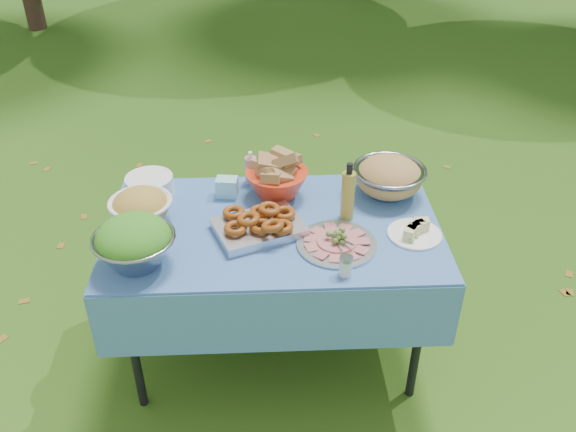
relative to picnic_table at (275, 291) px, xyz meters
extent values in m
plane|color=#153309|center=(0.00, 0.00, -0.38)|extent=(80.00, 80.00, 0.00)
cube|color=#81B4F7|center=(0.00, 0.00, 0.00)|extent=(1.46, 0.86, 0.76)
cylinder|color=white|center=(-0.58, 0.31, 0.42)|extent=(0.26, 0.26, 0.08)
cube|color=#9CE8F1|center=(-0.21, 0.26, 0.43)|extent=(0.11, 0.08, 0.09)
cylinder|color=#D2818A|center=(-0.10, 0.38, 0.46)|extent=(0.07, 0.07, 0.17)
cube|color=silver|center=(-0.07, -0.05, 0.42)|extent=(0.44, 0.38, 0.09)
cylinder|color=silver|center=(0.26, -0.15, 0.42)|extent=(0.34, 0.34, 0.08)
cylinder|color=#A89734|center=(0.33, 0.05, 0.52)|extent=(0.07, 0.07, 0.27)
cylinder|color=white|center=(0.60, -0.10, 0.41)|extent=(0.26, 0.26, 0.06)
cylinder|color=white|center=(0.27, -0.35, 0.42)|extent=(0.06, 0.06, 0.09)
camera|label=1|loc=(-0.04, -2.20, 1.92)|focal=38.00mm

